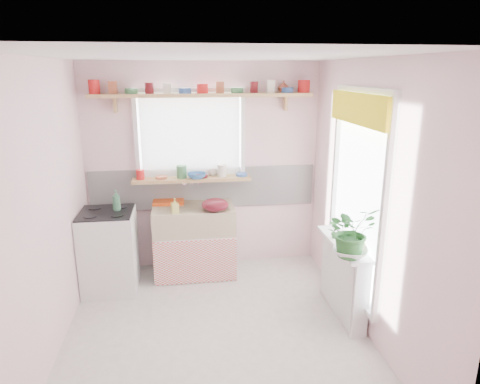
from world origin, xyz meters
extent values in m
plane|color=silver|center=(0.00, 0.00, 0.00)|extent=(3.20, 3.20, 0.00)
plane|color=white|center=(0.00, 0.00, 2.50)|extent=(3.20, 3.20, 0.00)
plane|color=#FFD5D8|center=(0.00, 1.60, 1.25)|extent=(2.80, 0.00, 2.80)
plane|color=#FFD5D8|center=(0.00, -1.60, 1.25)|extent=(2.80, 0.00, 2.80)
plane|color=#FFD5D8|center=(-1.40, 0.00, 1.25)|extent=(0.00, 3.20, 3.20)
plane|color=#FFD5D8|center=(1.40, 0.00, 1.25)|extent=(0.00, 3.20, 3.20)
cube|color=white|center=(0.00, 1.59, 1.00)|extent=(2.74, 0.03, 0.50)
cube|color=pink|center=(0.00, 1.58, 0.80)|extent=(2.74, 0.02, 0.12)
cube|color=white|center=(-0.15, 1.60, 1.65)|extent=(1.20, 0.01, 1.00)
cube|color=white|center=(-0.15, 1.53, 1.65)|extent=(1.15, 0.02, 0.95)
cube|color=white|center=(1.40, 0.20, 1.25)|extent=(0.01, 1.10, 1.90)
cube|color=yellow|center=(1.31, 0.20, 2.06)|extent=(0.03, 1.20, 0.28)
cube|color=white|center=(-0.15, 1.30, 0.28)|extent=(0.85, 0.55, 0.55)
cube|color=#E24F42|center=(-0.15, 1.02, 0.28)|extent=(0.95, 0.02, 0.53)
cube|color=beige|center=(-0.15, 1.30, 0.70)|extent=(0.95, 0.55, 0.30)
cylinder|color=silver|center=(-0.15, 1.55, 1.10)|extent=(0.03, 0.22, 0.03)
cube|color=white|center=(-1.10, 1.05, 0.45)|extent=(0.58, 0.58, 0.90)
cube|color=black|center=(-1.10, 1.05, 0.91)|extent=(0.56, 0.56, 0.02)
cylinder|color=black|center=(-1.24, 0.91, 0.92)|extent=(0.14, 0.14, 0.01)
cylinder|color=black|center=(-0.96, 0.91, 0.92)|extent=(0.14, 0.14, 0.01)
cylinder|color=black|center=(-1.24, 1.19, 0.92)|extent=(0.14, 0.14, 0.01)
cylinder|color=black|center=(-0.96, 1.19, 0.92)|extent=(0.14, 0.14, 0.01)
cube|color=white|center=(1.30, 0.20, 0.38)|extent=(0.15, 0.90, 0.75)
cube|color=white|center=(1.27, 0.20, 0.76)|extent=(0.22, 0.95, 0.03)
cube|color=tan|center=(-0.15, 1.48, 1.14)|extent=(1.40, 0.22, 0.04)
cube|color=tan|center=(0.00, 1.47, 2.12)|extent=(2.52, 0.24, 0.04)
cylinder|color=red|center=(-1.18, 1.47, 2.20)|extent=(0.11, 0.11, 0.12)
cylinder|color=#A55133|center=(-0.98, 1.47, 2.20)|extent=(0.11, 0.11, 0.12)
cylinder|color=#3F7F4C|center=(-0.79, 1.47, 2.17)|extent=(0.11, 0.11, 0.06)
cylinder|color=#590F14|center=(-0.59, 1.47, 2.20)|extent=(0.11, 0.11, 0.12)
cylinder|color=silver|center=(-0.39, 1.47, 2.20)|extent=(0.11, 0.11, 0.12)
cylinder|color=#3359A5|center=(-0.20, 1.47, 2.17)|extent=(0.11, 0.11, 0.06)
cylinder|color=red|center=(0.00, 1.47, 2.20)|extent=(0.11, 0.11, 0.12)
cylinder|color=#A55133|center=(0.20, 1.47, 2.20)|extent=(0.11, 0.11, 0.12)
cylinder|color=#3F7F4C|center=(0.39, 1.47, 2.17)|extent=(0.11, 0.11, 0.06)
cylinder|color=#590F14|center=(0.59, 1.47, 2.20)|extent=(0.11, 0.11, 0.12)
cylinder|color=silver|center=(0.79, 1.47, 2.20)|extent=(0.11, 0.11, 0.12)
cylinder|color=#3359A5|center=(0.98, 1.47, 2.17)|extent=(0.11, 0.11, 0.06)
cylinder|color=red|center=(1.18, 1.47, 2.20)|extent=(0.11, 0.11, 0.12)
cylinder|color=red|center=(-0.77, 1.48, 1.22)|extent=(0.11, 0.11, 0.12)
cylinder|color=#A55133|center=(-0.52, 1.48, 1.22)|extent=(0.11, 0.11, 0.12)
cylinder|color=#3F7F4C|center=(-0.27, 1.48, 1.19)|extent=(0.11, 0.11, 0.06)
cylinder|color=#590F14|center=(-0.03, 1.48, 1.22)|extent=(0.11, 0.11, 0.12)
cylinder|color=silver|center=(0.22, 1.48, 1.22)|extent=(0.11, 0.11, 0.12)
cylinder|color=#3359A5|center=(0.47, 1.48, 1.19)|extent=(0.11, 0.11, 0.06)
cube|color=#D44712|center=(-0.44, 1.50, 0.87)|extent=(0.37, 0.29, 0.04)
ellipsoid|color=#550E1A|center=(0.09, 1.12, 0.92)|extent=(0.37, 0.37, 0.14)
imported|color=#276128|center=(1.21, -0.12, 1.01)|extent=(0.50, 0.46, 0.48)
imported|color=white|center=(1.21, -0.12, 0.81)|extent=(0.41, 0.41, 0.08)
imported|color=#255A24|center=(1.21, 0.31, 0.87)|extent=(0.11, 0.08, 0.20)
imported|color=#D9D260|center=(-0.36, 1.10, 0.94)|extent=(0.09, 0.10, 0.17)
imported|color=beige|center=(0.10, 1.54, 1.21)|extent=(0.15, 0.15, 0.09)
imported|color=#3873B7|center=(-0.09, 1.42, 1.19)|extent=(0.27, 0.27, 0.07)
imported|color=#9A432F|center=(0.95, 1.51, 2.21)|extent=(0.17, 0.17, 0.14)
imported|color=#3C7853|center=(-0.98, 1.08, 1.03)|extent=(0.11, 0.11, 0.23)
sphere|color=orange|center=(1.21, -0.12, 0.87)|extent=(0.08, 0.08, 0.08)
sphere|color=orange|center=(1.27, -0.09, 0.87)|extent=(0.08, 0.08, 0.08)
sphere|color=orange|center=(1.16, -0.10, 0.87)|extent=(0.08, 0.08, 0.08)
cylinder|color=gold|center=(1.23, -0.17, 0.88)|extent=(0.18, 0.04, 0.10)
camera|label=1|loc=(-0.27, -3.50, 2.39)|focal=32.00mm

